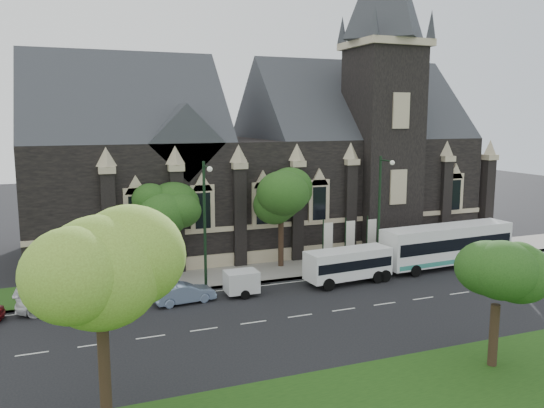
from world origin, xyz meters
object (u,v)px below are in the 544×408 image
tour_coach (447,245)px  street_lamp_mid (205,218)px  tree_walk_left (169,203)px  banner_flag_left (326,239)px  tree_park_east (498,272)px  box_trailer (241,282)px  street_lamp_near (381,206)px  sedan (184,293)px  banner_flag_right (370,235)px  banner_flag_center (349,237)px  car_far_white (62,299)px  shuttle_bus (348,263)px  tree_park_near (106,270)px  tree_walk_right (282,195)px

tour_coach → street_lamp_mid: bearing=173.0°
tree_walk_left → banner_flag_left: size_ratio=1.91×
tree_park_east → box_trailer: (-8.30, 14.29, -3.66)m
street_lamp_near → tree_walk_left: bearing=167.1°
box_trailer → sedan: size_ratio=0.80×
street_lamp_near → tour_coach: size_ratio=0.77×
banner_flag_right → box_trailer: 13.13m
tree_walk_left → banner_flag_center: size_ratio=1.91×
car_far_white → banner_flag_center: bearing=-78.7°
street_lamp_mid → banner_flag_left: 10.81m
banner_flag_right → tour_coach: 6.14m
banner_flag_left → box_trailer: 9.43m
banner_flag_center → car_far_white: size_ratio=0.75×
street_lamp_near → shuttle_bus: bearing=-151.2°
street_lamp_mid → box_trailer: (1.88, -2.12, -4.15)m
tree_park_near → tree_walk_left: (5.97, 19.47, -0.68)m
box_trailer → banner_flag_right: bearing=18.7°
tree_walk_right → banner_flag_left: 4.92m
tree_park_east → street_lamp_near: size_ratio=0.70×
tree_park_east → box_trailer: tree_park_east is taller
banner_flag_right → tree_park_near: bearing=-141.1°
tree_walk_right → banner_flag_right: 8.05m
tour_coach → box_trailer: 17.70m
banner_flag_left → car_far_white: 20.04m
tree_walk_right → shuttle_bus: bearing=-64.1°
banner_flag_center → sedan: 15.00m
banner_flag_left → banner_flag_center: same height
tree_walk_right → street_lamp_near: bearing=-28.1°
tree_park_near → banner_flag_right: 28.61m
tree_walk_left → street_lamp_mid: 4.08m
tree_walk_right → box_trailer: (-5.34, -5.74, -4.85)m
shuttle_bus → tour_coach: bearing=1.0°
banner_flag_center → banner_flag_right: (2.00, 0.00, 0.00)m
banner_flag_left → box_trailer: (-8.41, -4.03, -1.42)m
banner_flag_right → sedan: 16.92m
box_trailer → street_lamp_mid: bearing=132.2°
tree_walk_left → sedan: bearing=-92.4°
street_lamp_mid → shuttle_bus: street_lamp_mid is taller
tree_walk_right → tree_walk_left: size_ratio=1.02×
street_lamp_near → banner_flag_left: 4.99m
street_lamp_near → banner_flag_right: size_ratio=2.25×
street_lamp_mid → sedan: street_lamp_mid is taller
tree_park_east → tree_walk_right: tree_walk_right is taller
tree_walk_right → street_lamp_mid: bearing=-153.4°
tree_walk_right → banner_flag_center: (5.08, -1.71, -3.43)m
banner_flag_center → banner_flag_left: bearing=180.0°
street_lamp_near → tour_coach: 6.55m
banner_flag_left → car_far_white: banner_flag_left is taller
tour_coach → shuttle_bus: tour_coach is taller
banner_flag_center → sedan: size_ratio=1.00×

